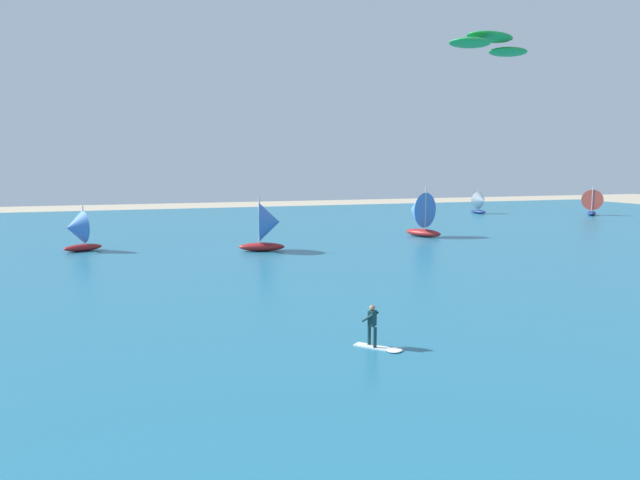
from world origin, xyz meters
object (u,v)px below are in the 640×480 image
object	(u,v)px
sailboat_leading	(480,203)
sailboat_heeled_over	(77,231)
sailboat_anchored_offshore	(419,214)
sailboat_far_right	(268,226)
sailboat_far_left	(592,202)
kitesurfer	(377,333)
kite	(490,43)

from	to	relation	value
sailboat_leading	sailboat_heeled_over	xyz separation A→B (m)	(-51.99, -21.51, 0.10)
sailboat_anchored_offshore	sailboat_far_right	bearing A→B (deg)	-162.52
sailboat_far_left	kitesurfer	bearing A→B (deg)	-139.06
sailboat_far_left	sailboat_anchored_offshore	xyz separation A→B (m)	(-34.26, -14.14, 0.38)
kitesurfer	sailboat_leading	bearing A→B (deg)	53.13
sailboat_far_left	sailboat_leading	xyz separation A→B (m)	(-13.38, 6.78, -0.24)
kitesurfer	sailboat_anchored_offshore	distance (m)	36.81
kite	sailboat_far_left	xyz separation A→B (m)	(45.32, 41.52, -10.82)
sailboat_anchored_offshore	sailboat_leading	bearing A→B (deg)	45.06
sailboat_far_right	sailboat_heeled_over	world-z (taller)	sailboat_far_right
sailboat_far_right	sailboat_heeled_over	size ratio (longest dim) A/B	1.20
sailboat_leading	sailboat_anchored_offshore	world-z (taller)	sailboat_anchored_offshore
kitesurfer	sailboat_leading	world-z (taller)	sailboat_leading
sailboat_leading	sailboat_heeled_over	world-z (taller)	sailboat_heeled_over
sailboat_leading	sailboat_anchored_offshore	size ratio (longest dim) A/B	0.72
sailboat_anchored_offshore	kitesurfer	bearing A→B (deg)	-120.39
kitesurfer	sailboat_heeled_over	world-z (taller)	sailboat_heeled_over
kitesurfer	sailboat_heeled_over	bearing A→B (deg)	111.88
kite	sailboat_leading	size ratio (longest dim) A/B	1.61
kitesurfer	sailboat_far_left	size ratio (longest dim) A/B	0.46
sailboat_far_left	sailboat_heeled_over	xyz separation A→B (m)	(-65.37, -14.73, -0.14)
sailboat_far_left	sailboat_anchored_offshore	bearing A→B (deg)	-157.57
sailboat_far_left	sailboat_heeled_over	bearing A→B (deg)	-167.30
kite	sailboat_anchored_offshore	size ratio (longest dim) A/B	1.16
sailboat_heeled_over	sailboat_far_left	bearing A→B (deg)	12.70
sailboat_far_right	sailboat_leading	size ratio (longest dim) A/B	1.27
kite	sailboat_far_left	world-z (taller)	kite
sailboat_leading	kite	bearing A→B (deg)	-123.47
sailboat_far_right	sailboat_leading	world-z (taller)	sailboat_far_right
sailboat_far_left	sailboat_far_right	xyz separation A→B (m)	(-50.65, -19.31, 0.20)
sailboat_far_right	sailboat_anchored_offshore	distance (m)	17.19
kite	sailboat_leading	xyz separation A→B (m)	(31.93, 48.30, -11.06)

